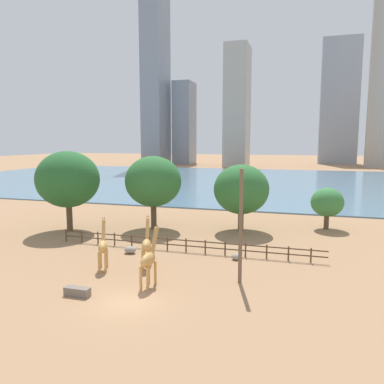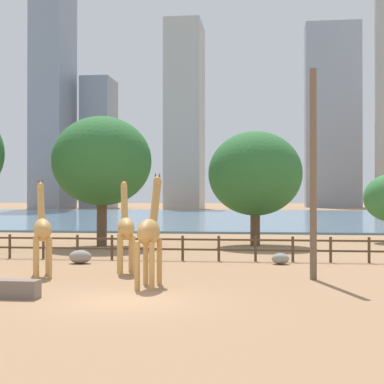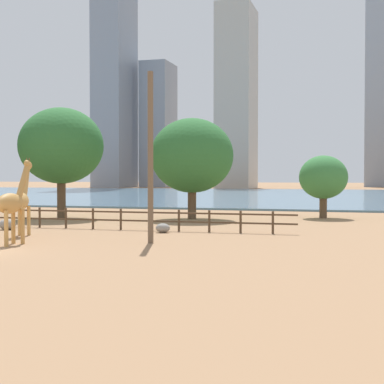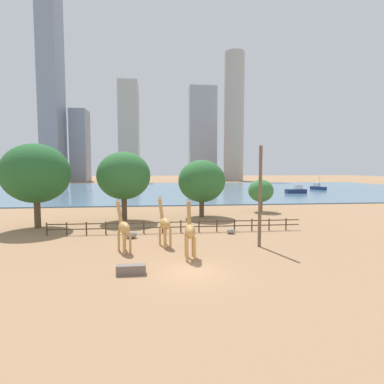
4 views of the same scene
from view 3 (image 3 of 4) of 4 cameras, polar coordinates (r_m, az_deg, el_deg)
name	(u,v)px [view 3 (image 3 of 4)]	position (r m, az deg, el deg)	size (l,w,h in m)	color
ground_plane	(263,195)	(103.15, 6.91, -0.31)	(400.00, 400.00, 0.00)	#9E7551
harbor_water	(260,195)	(100.19, 6.63, -0.30)	(180.00, 86.00, 0.20)	slate
giraffe_tall	(12,203)	(29.71, -17.08, -1.03)	(0.81, 2.90, 4.30)	#C18C47
giraffe_young	(22,201)	(33.80, -16.19, -0.83)	(1.29, 2.71, 4.20)	tan
utility_pole	(150,158)	(29.23, -4.05, 3.35)	(0.28, 0.28, 8.51)	brown
boulder_near_fence	(163,228)	(34.70, -2.85, -3.51)	(0.86, 0.73, 0.55)	gray
boulder_by_pole	(7,224)	(38.30, -17.49, -3.01)	(1.12, 0.90, 0.67)	gray
enclosure_fence	(85,217)	(37.82, -10.37, -2.38)	(26.12, 0.14, 1.30)	#4C3826
tree_center_broad	(61,146)	(47.74, -12.58, 4.38)	(6.69, 6.69, 8.75)	brown
tree_right_tall	(192,156)	(45.54, 0.00, 3.54)	(6.42, 6.42, 7.82)	brown
tree_left_small	(323,177)	(47.64, 12.62, 1.38)	(3.82, 3.82, 4.97)	brown
skyline_block_central	(237,98)	(162.24, 4.34, 9.09)	(9.33, 14.31, 49.20)	#ADA89E
skyline_tower_glass	(158,125)	(181.39, -3.27, 6.47)	(8.31, 12.33, 37.74)	gray
skyline_block_left	(114,7)	(184.52, -7.54, 17.40)	(8.98, 15.08, 107.46)	gray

